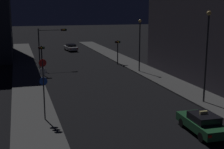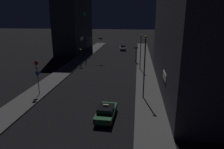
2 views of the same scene
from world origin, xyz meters
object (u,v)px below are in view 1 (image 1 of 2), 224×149
Objects in this scene: taxi at (202,123)px; far_car at (71,47)px; traffic_light_left_kerb at (42,54)px; street_lamp_near_block at (207,49)px; street_lamp_far_block at (140,39)px; traffic_light_overhead at (49,40)px; sign_pole_left at (43,83)px; traffic_light_right_kerb at (118,47)px.

far_car is at bearing 91.92° from taxi.
traffic_light_left_kerb is 0.47× the size of street_lamp_near_block.
street_lamp_far_block is at bearing 79.95° from taxi.
street_lamp_far_block is (3.71, 20.94, 3.70)m from taxi.
taxi is 28.51m from traffic_light_overhead.
taxi is 0.79× the size of traffic_light_overhead.
taxi is 0.98× the size of far_car.
traffic_light_left_kerb is at bearing 170.78° from street_lamp_far_block.
sign_pole_left is at bearing -97.04° from traffic_light_overhead.
taxi is 1.22× the size of traffic_light_right_kerb.
street_lamp_near_block is at bearing -81.88° from far_car.
street_lamp_near_block is 1.18× the size of street_lamp_far_block.
taxi is at bearing -74.62° from traffic_light_overhead.
traffic_light_overhead is (-7.51, 27.30, 3.37)m from taxi.
sign_pole_left is (-2.69, -21.78, -1.11)m from traffic_light_overhead.
street_lamp_far_block is (5.22, -24.14, 3.71)m from far_car.
sign_pole_left is at bearing -102.39° from far_car.
traffic_light_overhead is at bearing 71.35° from traffic_light_left_kerb.
traffic_light_left_kerb is at bearing 111.28° from taxi.
far_car is 1.22× the size of traffic_light_left_kerb.
far_car is 0.67× the size of street_lamp_far_block.
street_lamp_far_block is (11.22, -6.36, 0.34)m from traffic_light_overhead.
far_car is 19.06m from traffic_light_overhead.
street_lamp_far_block is at bearing 91.34° from street_lamp_near_block.
traffic_light_right_kerb is at bearing 59.51° from sign_pole_left.
traffic_light_left_kerb is 12.95m from street_lamp_far_block.
sign_pole_left is (-10.20, 5.52, 2.25)m from taxi.
street_lamp_far_block reaches higher than far_car.
traffic_light_right_kerb is (11.76, 4.60, -0.05)m from traffic_light_left_kerb.
traffic_light_overhead reaches higher than sign_pole_left.
far_car is at bearing 77.61° from sign_pole_left.
traffic_light_left_kerb is at bearing 85.95° from sign_pole_left.
traffic_light_right_kerb is 0.80× the size of sign_pole_left.
sign_pole_left is at bearing -94.05° from traffic_light_left_kerb.
sign_pole_left reaches higher than far_car.
sign_pole_left is (-1.24, -17.48, 0.28)m from traffic_light_left_kerb.
far_car is 0.81× the size of traffic_light_overhead.
far_car is 18.10m from traffic_light_right_kerb.
street_lamp_far_block reaches higher than traffic_light_right_kerb.
far_car is at bearing 103.86° from traffic_light_right_kerb.
traffic_light_overhead reaches higher than traffic_light_right_kerb.
street_lamp_near_block is (5.57, -39.01, 4.26)m from far_car.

